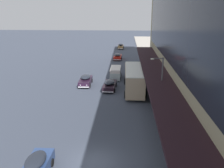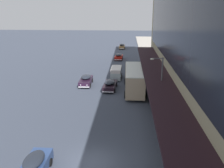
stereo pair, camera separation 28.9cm
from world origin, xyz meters
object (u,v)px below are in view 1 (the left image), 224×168
sedan_far_back (121,46)px  vw_van (116,72)px  transit_bus_kerbside_front (134,78)px  sedan_second_near (35,168)px  sedan_trailing_mid (118,56)px  sedan_lead_near (110,85)px  pedestrian_at_kerb (176,158)px  fire_hydrant (165,123)px  sedan_oncoming_front (86,80)px  street_lamp (160,80)px

sedan_far_back → vw_van: 32.89m
transit_bus_kerbside_front → sedan_second_near: size_ratio=2.04×
sedan_second_near → sedan_trailing_mid: bearing=84.0°
vw_van → sedan_far_back: bearing=89.7°
sedan_lead_near → transit_bus_kerbside_front: bearing=-9.2°
sedan_lead_near → sedan_second_near: 21.16m
transit_bus_kerbside_front → sedan_lead_near: transit_bus_kerbside_front is taller
pedestrian_at_kerb → fire_hydrant: bearing=88.0°
sedan_oncoming_front → pedestrian_at_kerb: pedestrian_at_kerb is taller
street_lamp → sedan_second_near: bearing=-129.5°
sedan_second_near → sedan_trailing_mid: (4.56, 43.54, -0.06)m
transit_bus_kerbside_front → sedan_trailing_mid: 23.62m
sedan_trailing_mid → transit_bus_kerbside_front: bearing=-82.3°
sedan_oncoming_front → sedan_trailing_mid: size_ratio=1.10×
street_lamp → sedan_trailing_mid: bearing=100.8°
sedan_oncoming_front → sedan_second_near: bearing=-90.2°
sedan_far_back → vw_van: size_ratio=1.01×
transit_bus_kerbside_front → street_lamp: 8.20m
sedan_trailing_mid → fire_hydrant: sedan_trailing_mid is taller
street_lamp → vw_van: bearing=111.7°
sedan_second_near → street_lamp: (10.46, 12.70, 3.12)m
vw_van → fire_hydrant: (5.85, -18.46, -0.60)m
sedan_trailing_mid → street_lamp: 31.57m
transit_bus_kerbside_front → sedan_far_back: 39.89m
sedan_second_near → vw_van: 27.47m
sedan_oncoming_front → sedan_lead_near: bearing=-28.4°
transit_bus_kerbside_front → pedestrian_at_kerb: size_ratio=5.30×
pedestrian_at_kerb → vw_van: bearing=102.3°
fire_hydrant → street_lamp: bearing=91.9°
street_lamp → sedan_oncoming_front: bearing=135.4°
sedan_far_back → vw_van: vw_van is taller
sedan_trailing_mid → vw_van: size_ratio=0.97×
transit_bus_kerbside_front → fire_hydrant: size_ratio=14.07×
sedan_second_near → fire_hydrant: (10.60, 8.60, -0.29)m
sedan_far_back → fire_hydrant: 51.66m
sedan_trailing_mid → street_lamp: street_lamp is taller
sedan_lead_near → sedan_far_back: sedan_far_back is taller
sedan_lead_near → street_lamp: (6.36, -8.06, 3.17)m
sedan_second_near → street_lamp: bearing=50.5°
transit_bus_kerbside_front → vw_van: size_ratio=2.15×
pedestrian_at_kerb → fire_hydrant: size_ratio=2.65×
sedan_oncoming_front → sedan_far_back: size_ratio=1.05×
vw_van → street_lamp: (5.72, -14.36, 2.82)m
sedan_oncoming_front → fire_hydrant: sedan_oncoming_front is taller
sedan_lead_near → sedan_second_near: (-4.10, -20.76, 0.05)m
transit_bus_kerbside_front → vw_van: (-2.97, 6.89, -0.87)m
sedan_far_back → vw_van: bearing=-90.3°
vw_van → pedestrian_at_kerb: bearing=-77.7°
transit_bus_kerbside_front → sedan_far_back: transit_bus_kerbside_front is taller
transit_bus_kerbside_front → street_lamp: size_ratio=1.54×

